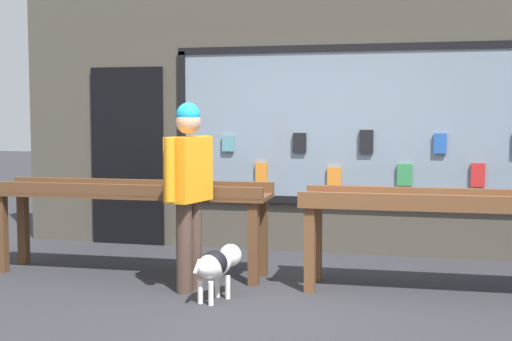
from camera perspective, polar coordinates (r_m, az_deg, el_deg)
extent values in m
plane|color=#2D2D33|center=(5.90, 0.73, -10.76)|extent=(40.00, 40.00, 0.00)
cube|color=#4C473D|center=(8.05, 4.73, 5.84)|extent=(7.05, 0.20, 3.47)
cube|color=gray|center=(7.84, 8.99, 3.59)|extent=(4.27, 0.03, 1.67)
cube|color=black|center=(7.87, 9.07, 9.69)|extent=(4.35, 0.06, 0.08)
cube|color=black|center=(7.90, 8.91, -2.48)|extent=(4.35, 0.06, 0.08)
cube|color=black|center=(8.31, -5.87, 3.68)|extent=(0.08, 0.06, 1.67)
cube|color=orange|center=(8.22, -4.49, -0.08)|extent=(0.16, 0.03, 0.22)
cube|color=#5999A5|center=(8.10, -2.24, 2.18)|extent=(0.14, 0.03, 0.18)
cube|color=orange|center=(8.02, 0.43, -0.19)|extent=(0.13, 0.03, 0.23)
cube|color=black|center=(7.91, 3.51, 2.25)|extent=(0.15, 0.03, 0.21)
cube|color=orange|center=(7.87, 6.27, -0.45)|extent=(0.15, 0.03, 0.20)
cube|color=black|center=(7.80, 8.82, 2.31)|extent=(0.15, 0.03, 0.25)
cube|color=#338C4C|center=(7.80, 11.81, -0.35)|extent=(0.16, 0.03, 0.23)
cube|color=#2659B2|center=(7.77, 14.52, 2.11)|extent=(0.13, 0.03, 0.21)
cube|color=red|center=(7.81, 17.33, -0.35)|extent=(0.14, 0.03, 0.25)
cube|color=black|center=(8.59, -10.25, 1.13)|extent=(0.90, 0.04, 2.10)
cube|color=brown|center=(7.45, -19.66, -4.79)|extent=(0.09, 0.09, 0.76)
cube|color=brown|center=(6.49, -0.19, -5.89)|extent=(0.09, 0.09, 0.76)
cube|color=brown|center=(7.78, -18.12, -4.35)|extent=(0.09, 0.09, 0.76)
cube|color=brown|center=(6.87, 0.52, -5.30)|extent=(0.09, 0.09, 0.76)
cube|color=brown|center=(6.99, -10.03, -1.88)|extent=(2.75, 0.64, 0.04)
cube|color=brown|center=(6.76, -10.83, -1.60)|extent=(2.73, 0.15, 0.12)
cube|color=brown|center=(7.21, -9.29, -1.19)|extent=(2.73, 0.15, 0.12)
cube|color=#338C4C|center=(7.49, -18.92, -1.38)|extent=(0.16, 0.19, 0.02)
cube|color=yellow|center=(7.33, -15.56, -1.44)|extent=(0.19, 0.24, 0.02)
cube|color=#5999A5|center=(7.04, -12.31, -1.64)|extent=(0.15, 0.20, 0.02)
cube|color=red|center=(6.80, -8.13, -1.79)|extent=(0.18, 0.22, 0.02)
cube|color=black|center=(6.85, -4.32, -1.68)|extent=(0.14, 0.23, 0.03)
cube|color=red|center=(6.48, -0.56, -2.06)|extent=(0.16, 0.24, 0.02)
cube|color=brown|center=(6.27, 4.33, -6.34)|extent=(0.09, 0.09, 0.75)
cube|color=brown|center=(6.72, 4.88, -5.60)|extent=(0.09, 0.09, 0.75)
cube|color=brown|center=(6.39, 15.97, -2.71)|extent=(2.75, 0.71, 0.04)
cube|color=brown|center=(6.10, 16.16, -2.49)|extent=(2.73, 0.15, 0.12)
cube|color=brown|center=(6.66, 15.83, -1.90)|extent=(2.73, 0.15, 0.12)
cube|color=red|center=(6.53, 5.52, -2.08)|extent=(0.15, 0.20, 0.03)
cube|color=yellow|center=(6.22, 8.37, -2.52)|extent=(0.17, 0.22, 0.02)
cube|color=black|center=(6.33, 11.59, -2.36)|extent=(0.19, 0.23, 0.03)
cube|color=#5999A5|center=(6.50, 14.13, -2.26)|extent=(0.15, 0.21, 0.03)
cube|color=#2659B2|center=(6.42, 17.47, -2.44)|extent=(0.15, 0.21, 0.02)
cylinder|color=#4C382D|center=(6.25, -5.76, -6.17)|extent=(0.14, 0.14, 0.80)
cylinder|color=#4C382D|center=(6.37, -4.98, -5.94)|extent=(0.14, 0.14, 0.80)
cube|color=orange|center=(6.22, -5.41, 0.11)|extent=(0.32, 0.49, 0.56)
cylinder|color=orange|center=(5.99, -6.91, 0.06)|extent=(0.09, 0.09, 0.54)
cylinder|color=orange|center=(6.46, -4.02, 0.42)|extent=(0.09, 0.09, 0.54)
sphere|color=tan|center=(6.20, -5.44, 3.89)|extent=(0.22, 0.22, 0.22)
sphere|color=#19A5E0|center=(6.20, -5.45, 4.49)|extent=(0.20, 0.20, 0.20)
ellipsoid|color=white|center=(5.98, -3.38, -7.57)|extent=(0.33, 0.45, 0.21)
ellipsoid|color=black|center=(5.97, -3.38, -7.48)|extent=(0.29, 0.30, 0.22)
sphere|color=white|center=(6.16, -2.06, -6.78)|extent=(0.19, 0.19, 0.19)
cylinder|color=white|center=(5.78, -4.73, -7.67)|extent=(0.06, 0.10, 0.12)
cylinder|color=white|center=(6.09, -2.28, -9.32)|extent=(0.04, 0.04, 0.20)
cylinder|color=white|center=(6.15, -3.12, -9.18)|extent=(0.04, 0.04, 0.20)
cylinder|color=white|center=(5.90, -3.63, -9.79)|extent=(0.04, 0.04, 0.20)
cylinder|color=white|center=(5.96, -4.48, -9.65)|extent=(0.04, 0.04, 0.20)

